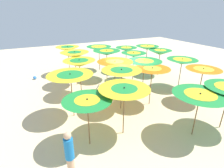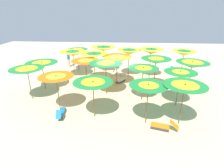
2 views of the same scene
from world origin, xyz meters
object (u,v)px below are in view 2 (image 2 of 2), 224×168
(beach_umbrella_5, at_px, (42,64))
(lounger_0, at_px, (163,126))
(beach_umbrella_15, at_px, (78,51))
(beachgoer_0, at_px, (68,58))
(beach_umbrella_7, at_px, (106,65))
(beach_umbrella_4, at_px, (185,88))
(beach_umbrella_12, at_px, (117,59))
(beach_umbrella_17, at_px, (129,52))
(lounger_2, at_px, (120,74))
(beach_umbrella_0, at_px, (27,71))
(beach_umbrella_6, at_px, (86,63))
(beach_umbrella_11, at_px, (94,55))
(beach_umbrella_13, at_px, (156,61))
(beach_umbrella_10, at_px, (73,54))
(beach_umbrella_14, at_px, (192,65))
(beach_umbrella_19, at_px, (184,53))
(beach_umbrella_8, at_px, (143,70))
(beach_umbrella_9, at_px, (180,74))
(beach_umbrella_16, at_px, (104,49))
(beach_umbrella_1, at_px, (56,79))
(beach_umbrella_2, at_px, (93,85))
(lounger_1, at_px, (61,113))
(lounger_3, at_px, (121,79))
(beach_umbrella_18, at_px, (151,51))
(beach_umbrella_3, at_px, (148,89))
(beach_ball, at_px, (172,67))

(beach_umbrella_5, xyz_separation_m, lounger_0, (-7.93, 4.49, -1.71))
(beach_umbrella_15, distance_m, beachgoer_0, 1.96)
(beach_umbrella_7, bearing_deg, beach_umbrella_4, 140.99)
(beach_umbrella_5, bearing_deg, beach_umbrella_12, -167.20)
(beach_umbrella_17, relative_size, lounger_2, 1.92)
(beach_umbrella_0, xyz_separation_m, beach_umbrella_5, (-0.22, -1.66, -0.05))
(beach_umbrella_6, xyz_separation_m, beachgoer_0, (3.00, -5.57, -1.09))
(beach_umbrella_11, xyz_separation_m, beach_umbrella_13, (-4.66, 1.30, -0.01))
(beach_umbrella_10, distance_m, beach_umbrella_15, 1.65)
(beach_umbrella_14, xyz_separation_m, beach_umbrella_15, (9.08, -4.29, -0.11))
(beach_umbrella_6, height_order, beach_umbrella_19, beach_umbrella_19)
(beach_umbrella_5, relative_size, beach_umbrella_6, 0.98)
(beach_umbrella_8, bearing_deg, beach_umbrella_17, -79.97)
(beach_umbrella_9, distance_m, beach_umbrella_16, 8.25)
(beach_umbrella_9, bearing_deg, beach_umbrella_6, -17.50)
(beach_umbrella_1, relative_size, beach_umbrella_7, 0.94)
(beach_umbrella_6, height_order, lounger_2, beach_umbrella_6)
(lounger_0, bearing_deg, beach_umbrella_17, -62.93)
(beach_umbrella_2, xyz_separation_m, beach_umbrella_13, (-3.86, -4.03, 0.26))
(beach_umbrella_0, bearing_deg, lounger_0, 160.86)
(beach_umbrella_0, height_order, beach_umbrella_13, beach_umbrella_13)
(beach_umbrella_11, bearing_deg, beach_umbrella_2, 98.54)
(beach_umbrella_12, relative_size, lounger_1, 1.83)
(lounger_3, bearing_deg, beach_umbrella_8, 57.70)
(beach_umbrella_6, distance_m, beach_umbrella_9, 6.31)
(beach_umbrella_1, distance_m, beach_umbrella_18, 8.48)
(beach_umbrella_9, distance_m, beach_umbrella_18, 5.09)
(beach_umbrella_1, xyz_separation_m, lounger_1, (-0.32, 0.71, -1.78))
(beach_umbrella_3, height_order, beach_umbrella_7, beach_umbrella_7)
(beach_umbrella_18, bearing_deg, beach_umbrella_8, 76.80)
(beach_umbrella_3, distance_m, beach_umbrella_14, 5.39)
(beach_umbrella_6, bearing_deg, beach_umbrella_1, 69.14)
(beach_umbrella_3, xyz_separation_m, beach_umbrella_7, (2.43, -3.41, 0.13))
(beach_umbrella_2, height_order, lounger_0, beach_umbrella_2)
(lounger_0, bearing_deg, beach_umbrella_16, -50.82)
(lounger_1, bearing_deg, beach_umbrella_2, -94.11)
(beach_umbrella_11, bearing_deg, beach_ball, -150.92)
(beach_umbrella_9, relative_size, beach_umbrella_18, 0.89)
(beach_umbrella_13, bearing_deg, lounger_2, -46.26)
(beach_umbrella_7, distance_m, beachgoer_0, 7.66)
(beach_umbrella_2, bearing_deg, beachgoer_0, -65.67)
(beach_umbrella_6, xyz_separation_m, lounger_0, (-4.71, 4.46, -1.89))
(lounger_2, bearing_deg, beach_umbrella_0, -124.05)
(beach_umbrella_3, relative_size, beach_umbrella_17, 0.92)
(beach_umbrella_3, bearing_deg, beach_umbrella_7, -54.49)
(beach_umbrella_6, bearing_deg, beach_umbrella_12, -149.93)
(beach_umbrella_0, distance_m, beach_umbrella_3, 7.72)
(beach_umbrella_2, bearing_deg, beach_umbrella_3, 171.24)
(beach_umbrella_2, relative_size, lounger_0, 1.58)
(beach_umbrella_2, xyz_separation_m, beach_umbrella_11, (0.80, -5.34, 0.26))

